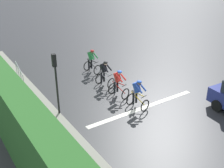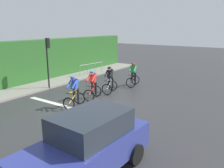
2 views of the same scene
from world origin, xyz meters
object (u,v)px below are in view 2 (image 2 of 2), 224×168
(cyclist_second, at_px, (110,80))
(traffic_light_near_crossing, at_px, (48,56))
(pedestrian_railing_kerbside, at_px, (91,67))
(cyclist_fourth, at_px, (74,92))
(cyclist_mid, at_px, (93,85))
(cyclist_lead, at_px, (133,75))
(car_navy, at_px, (87,145))

(cyclist_second, height_order, traffic_light_near_crossing, traffic_light_near_crossing)
(traffic_light_near_crossing, relative_size, pedestrian_railing_kerbside, 1.29)
(traffic_light_near_crossing, bearing_deg, cyclist_fourth, -23.78)
(cyclist_second, distance_m, cyclist_fourth, 3.25)
(cyclist_second, relative_size, cyclist_mid, 1.00)
(traffic_light_near_crossing, bearing_deg, cyclist_mid, -0.76)
(cyclist_mid, bearing_deg, cyclist_lead, 83.27)
(cyclist_lead, bearing_deg, car_navy, -67.98)
(cyclist_mid, distance_m, pedestrian_railing_kerbside, 6.51)
(cyclist_second, bearing_deg, cyclist_mid, -92.72)
(car_navy, bearing_deg, cyclist_second, 120.45)
(cyclist_lead, height_order, cyclist_mid, same)
(cyclist_lead, xyz_separation_m, traffic_light_near_crossing, (-4.17, -3.83, 1.43))
(cyclist_mid, distance_m, traffic_light_near_crossing, 3.98)
(cyclist_fourth, bearing_deg, car_navy, -43.06)
(cyclist_fourth, bearing_deg, cyclist_lead, 86.52)
(cyclist_lead, distance_m, car_navy, 10.12)
(traffic_light_near_crossing, bearing_deg, car_navy, -34.86)
(cyclist_mid, xyz_separation_m, pedestrian_railing_kerbside, (-4.18, 4.99, -0.05))
(cyclist_fourth, xyz_separation_m, car_navy, (4.13, -3.86, 0.08))
(cyclist_second, relative_size, car_navy, 0.40)
(cyclist_second, height_order, pedestrian_railing_kerbside, cyclist_second)
(cyclist_second, bearing_deg, cyclist_fourth, -89.19)
(cyclist_lead, distance_m, cyclist_second, 2.31)
(cyclist_mid, height_order, car_navy, car_navy)
(car_navy, bearing_deg, pedestrian_railing_kerbside, 128.79)
(cyclist_fourth, distance_m, car_navy, 5.66)
(cyclist_fourth, distance_m, traffic_light_near_crossing, 4.43)
(cyclist_lead, relative_size, pedestrian_railing_kerbside, 0.64)
(cyclist_lead, distance_m, traffic_light_near_crossing, 5.84)
(traffic_light_near_crossing, bearing_deg, cyclist_second, 22.29)
(cyclist_second, xyz_separation_m, cyclist_fourth, (0.05, -3.25, 0.00))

